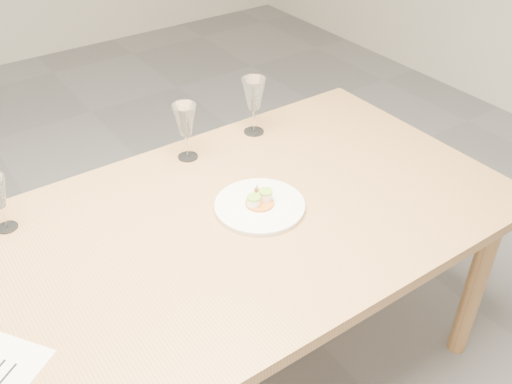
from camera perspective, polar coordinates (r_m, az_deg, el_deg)
dining_table at (r=1.68m, az=-11.54°, el=-8.34°), size 2.40×1.00×0.75m
dinner_plate at (r=1.77m, az=0.38°, el=-1.31°), size 0.28×0.28×0.07m
wine_glass_3 at (r=1.97m, az=-7.11°, el=7.03°), size 0.08×0.08×0.21m
wine_glass_4 at (r=2.10m, az=-0.23°, el=9.63°), size 0.09×0.09×0.22m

